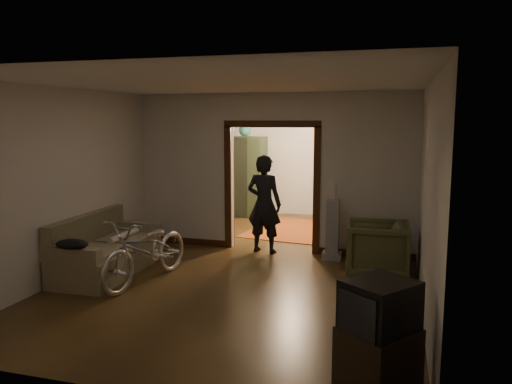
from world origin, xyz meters
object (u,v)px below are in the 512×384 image
at_px(person, 264,204).
at_px(sofa, 107,245).
at_px(locker, 245,177).
at_px(armchair, 377,249).
at_px(desk, 346,205).
at_px(bicycle, 147,250).

bearing_deg(person, sofa, 51.46).
relative_size(sofa, locker, 1.00).
distance_m(sofa, armchair, 4.09).
xyz_separation_m(person, desk, (1.11, 3.09, -0.47)).
relative_size(sofa, bicycle, 1.06).
height_order(bicycle, locker, locker).
bearing_deg(locker, armchair, -44.17).
relative_size(armchair, person, 0.52).
distance_m(sofa, desk, 5.81).
xyz_separation_m(sofa, desk, (3.08, 4.93, -0.05)).
distance_m(sofa, bicycle, 0.82).
distance_m(bicycle, desk, 5.64).
bearing_deg(sofa, person, 40.88).
xyz_separation_m(person, locker, (-1.32, 3.12, 0.10)).
distance_m(person, desk, 3.31).
bearing_deg(armchair, sofa, -77.79).
xyz_separation_m(bicycle, armchair, (3.17, 1.25, -0.07)).
xyz_separation_m(sofa, armchair, (3.96, 1.02, -0.03)).
height_order(person, locker, locker).
bearing_deg(bicycle, locker, 101.05).
relative_size(armchair, locker, 0.47).
bearing_deg(sofa, locker, 80.35).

